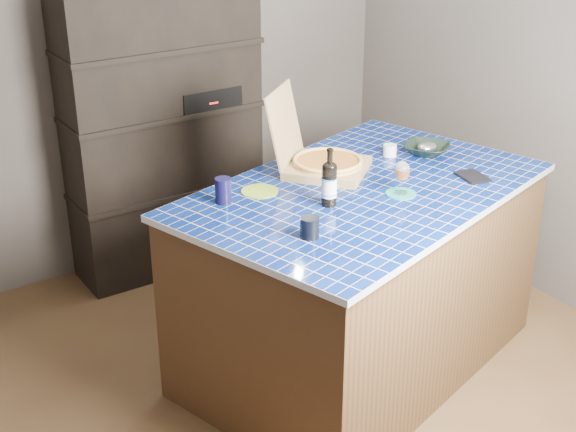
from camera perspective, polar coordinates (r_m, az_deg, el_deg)
room at (r=3.69m, az=1.09°, el=4.58°), size 3.50×3.50×3.50m
shelving_unit at (r=5.07m, az=-8.79°, el=5.84°), size 1.20×0.41×1.80m
kitchen_island at (r=4.16m, az=5.11°, el=-4.37°), size 2.09×1.63×1.01m
pizza_box at (r=4.11m, az=2.50°, el=3.96°), size 0.59×0.61×0.42m
mead_bottle at (r=3.69m, az=2.95°, el=2.34°), size 0.08×0.08×0.28m
teal_trivet at (r=3.88m, az=8.03°, el=1.59°), size 0.15×0.15×0.01m
wine_glass at (r=3.84m, az=8.13°, el=3.14°), size 0.07×0.07×0.16m
tumbler at (r=3.41m, az=1.56°, el=-0.82°), size 0.08×0.08×0.09m
dvd_case at (r=4.14m, az=12.99°, el=2.74°), size 0.15×0.19×0.01m
bowl at (r=4.42m, az=9.87°, el=4.72°), size 0.33×0.33×0.06m
foil_contents at (r=4.42m, az=9.88°, el=4.86°), size 0.12×0.10×0.05m
white_jar at (r=4.36m, az=7.26°, el=4.65°), size 0.07×0.07×0.06m
navy_cup at (r=3.75m, az=-4.63°, el=1.83°), size 0.08×0.08×0.12m
green_trivet at (r=3.88m, az=-2.03°, el=1.78°), size 0.18×0.18×0.01m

